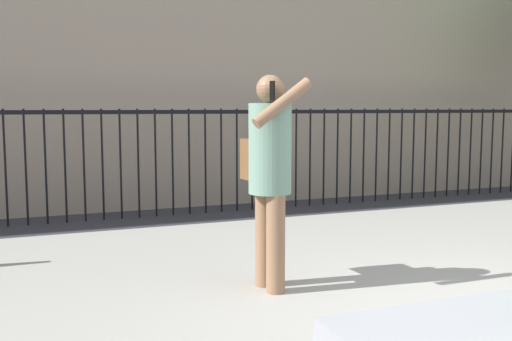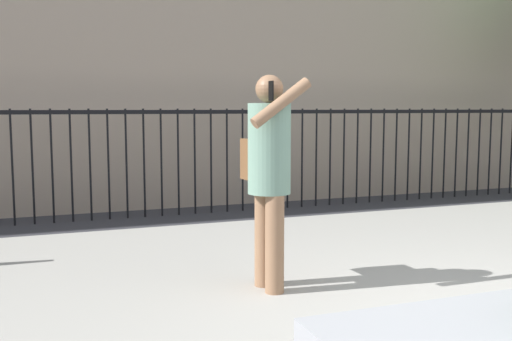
% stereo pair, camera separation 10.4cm
% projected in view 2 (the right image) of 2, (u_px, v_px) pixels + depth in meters
% --- Properties ---
extents(sidewalk, '(28.00, 4.40, 0.15)m').
position_uv_depth(sidewalk, '(355.00, 267.00, 5.60)').
color(sidewalk, '#9E9B93').
rests_on(sidewalk, ground).
extents(iron_fence, '(12.03, 0.04, 1.60)m').
position_uv_depth(iron_fence, '(235.00, 146.00, 8.95)').
color(iron_fence, black).
rests_on(iron_fence, ground).
extents(pedestrian_on_phone, '(0.50, 0.67, 1.71)m').
position_uv_depth(pedestrian_on_phone, '(268.00, 166.00, 4.59)').
color(pedestrian_on_phone, '#936B4C').
rests_on(pedestrian_on_phone, sidewalk).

